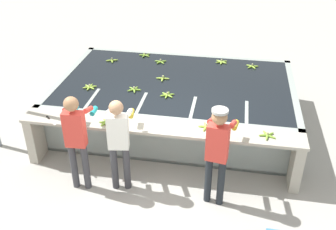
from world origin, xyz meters
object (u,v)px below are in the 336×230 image
object	(u,v)px
banana_bunch_floating_5	(163,78)
banana_bunch_floating_7	(252,66)
banana_bunch_floating_2	(145,55)
knife_0	(50,119)
banana_bunch_floating_4	(167,95)
banana_bunch_ledge_2	(107,122)
worker_0	(76,135)
banana_bunch_ledge_1	(206,127)
worker_2	(218,147)
banana_bunch_floating_0	(161,62)
banana_bunch_ledge_0	(267,135)
worker_1	(119,137)
banana_bunch_floating_1	(112,60)
banana_bunch_floating_3	(134,89)
banana_bunch_floating_8	(221,62)
banana_bunch_floating_6	(90,87)

from	to	relation	value
banana_bunch_floating_5	banana_bunch_floating_7	xyz separation A→B (m)	(1.80, 0.94, -0.00)
banana_bunch_floating_2	knife_0	xyz separation A→B (m)	(-0.94, -3.06, -0.01)
banana_bunch_floating_4	banana_bunch_ledge_2	xyz separation A→B (m)	(-0.81, -1.15, 0.00)
worker_0	banana_bunch_ledge_1	bearing A→B (deg)	19.80
worker_2	banana_bunch_floating_0	world-z (taller)	worker_2
worker_0	banana_bunch_ledge_0	xyz separation A→B (m)	(2.92, 0.62, -0.08)
worker_1	banana_bunch_floating_2	distance (m)	3.47
banana_bunch_floating_0	banana_bunch_ledge_2	size ratio (longest dim) A/B	0.98
banana_bunch_floating_1	banana_bunch_floating_3	bearing A→B (deg)	-57.20
banana_bunch_floating_3	banana_bunch_floating_4	bearing A→B (deg)	-9.42
banana_bunch_floating_8	banana_bunch_floating_0	bearing A→B (deg)	-170.28
banana_bunch_floating_6	knife_0	size ratio (longest dim) A/B	1.01
worker_0	banana_bunch_floating_7	distance (m)	4.29
banana_bunch_floating_8	knife_0	distance (m)	4.02
banana_bunch_ledge_1	banana_bunch_floating_6	bearing A→B (deg)	156.12
worker_2	banana_bunch_floating_5	xyz separation A→B (m)	(-1.27, 2.37, -0.09)
banana_bunch_floating_4	knife_0	distance (m)	2.16
banana_bunch_floating_3	worker_0	bearing A→B (deg)	-104.12
banana_bunch_floating_1	banana_bunch_ledge_2	size ratio (longest dim) A/B	0.98
banana_bunch_ledge_0	knife_0	distance (m)	3.60
banana_bunch_floating_7	banana_bunch_ledge_1	distance (m)	2.73
worker_1	banana_bunch_floating_4	bearing A→B (deg)	73.32
banana_bunch_floating_6	banana_bunch_ledge_2	size ratio (longest dim) A/B	1.00
banana_bunch_ledge_0	banana_bunch_floating_0	bearing A→B (deg)	130.41
worker_0	banana_bunch_ledge_2	world-z (taller)	worker_0
worker_0	banana_bunch_floating_7	size ratio (longest dim) A/B	6.10
worker_2	banana_bunch_ledge_0	xyz separation A→B (m)	(0.75, 0.60, -0.09)
worker_1	worker_2	bearing A→B (deg)	-2.92
worker_0	knife_0	size ratio (longest dim) A/B	6.05
banana_bunch_floating_3	banana_bunch_ledge_1	size ratio (longest dim) A/B	1.00
banana_bunch_floating_0	banana_bunch_ledge_1	distance (m)	2.83
banana_bunch_floating_1	banana_bunch_ledge_1	size ratio (longest dim) A/B	0.99
banana_bunch_floating_0	knife_0	distance (m)	3.07
worker_2	banana_bunch_floating_3	size ratio (longest dim) A/B	6.06
banana_bunch_floating_4	banana_bunch_floating_8	xyz separation A→B (m)	(0.90, 1.77, 0.00)
worker_0	banana_bunch_floating_1	size ratio (longest dim) A/B	6.11
banana_bunch_floating_5	banana_bunch_floating_6	bearing A→B (deg)	-154.40
worker_2	banana_bunch_floating_5	bearing A→B (deg)	118.21
banana_bunch_ledge_2	banana_bunch_ledge_1	bearing A→B (deg)	5.45
banana_bunch_floating_8	knife_0	xyz separation A→B (m)	(-2.71, -2.97, -0.01)
worker_1	banana_bunch_ledge_0	bearing A→B (deg)	12.83
worker_2	banana_bunch_ledge_2	size ratio (longest dim) A/B	6.00
worker_0	banana_bunch_floating_1	distance (m)	3.14
worker_1	banana_bunch_ledge_2	bearing A→B (deg)	126.61
worker_1	banana_bunch_floating_5	size ratio (longest dim) A/B	5.78
worker_2	banana_bunch_floating_4	bearing A→B (deg)	122.15
banana_bunch_floating_1	banana_bunch_floating_3	size ratio (longest dim) A/B	0.99
banana_bunch_floating_1	worker_2	bearing A→B (deg)	-50.33
banana_bunch_floating_7	banana_bunch_floating_3	bearing A→B (deg)	-145.81
worker_2	banana_bunch_floating_8	xyz separation A→B (m)	(-0.15, 3.44, -0.09)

